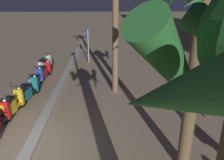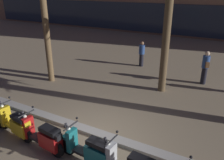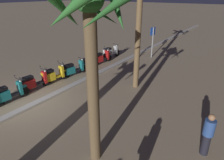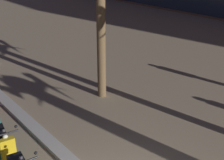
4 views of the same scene
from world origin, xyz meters
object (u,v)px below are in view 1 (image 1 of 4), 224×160
palm_tree_near_sign (202,22)px  scooter_blue_tail_end (36,80)px  scooter_teal_lead_nearest (28,91)px  crossing_sign (88,42)px  scooter_silver_mid_centre (45,64)px  scooter_red_gap_after_mid (44,72)px  scooter_yellow_mid_rear (12,105)px

palm_tree_near_sign → scooter_blue_tail_end: bearing=-136.6°
scooter_teal_lead_nearest → palm_tree_near_sign: bearing=51.1°
crossing_sign → scooter_blue_tail_end: bearing=-25.2°
scooter_silver_mid_centre → scooter_red_gap_after_mid: (1.56, 0.31, -0.00)m
scooter_yellow_mid_rear → palm_tree_near_sign: palm_tree_near_sign is taller
scooter_red_gap_after_mid → scooter_blue_tail_end: bearing=-1.8°
scooter_silver_mid_centre → palm_tree_near_sign: bearing=33.3°
scooter_teal_lead_nearest → crossing_sign: size_ratio=0.75×
scooter_red_gap_after_mid → crossing_sign: crossing_sign is taller
scooter_silver_mid_centre → scooter_teal_lead_nearest: 4.40m
scooter_silver_mid_centre → scooter_red_gap_after_mid: scooter_red_gap_after_mid is taller
scooter_silver_mid_centre → palm_tree_near_sign: (8.86, 5.82, 3.37)m
crossing_sign → scooter_silver_mid_centre: bearing=-51.9°
scooter_teal_lead_nearest → palm_tree_near_sign: 7.88m
scooter_blue_tail_end → scooter_yellow_mid_rear: (2.87, -0.13, 0.02)m
scooter_blue_tail_end → scooter_red_gap_after_mid: bearing=178.2°
scooter_red_gap_after_mid → scooter_teal_lead_nearest: (2.83, -0.02, -0.01)m
palm_tree_near_sign → scooter_red_gap_after_mid: bearing=-143.0°
scooter_blue_tail_end → scooter_yellow_mid_rear: size_ratio=1.01×
scooter_blue_tail_end → scooter_teal_lead_nearest: (1.41, 0.02, 0.00)m
scooter_yellow_mid_rear → scooter_red_gap_after_mid: bearing=177.7°
scooter_red_gap_after_mid → palm_tree_near_sign: (7.30, 5.51, 3.37)m
scooter_red_gap_after_mid → scooter_yellow_mid_rear: 4.30m
scooter_yellow_mid_rear → crossing_sign: crossing_sign is taller
scooter_red_gap_after_mid → scooter_silver_mid_centre: bearing=-168.7°
scooter_teal_lead_nearest → crossing_sign: 6.96m
scooter_blue_tail_end → crossing_sign: bearing=154.8°
scooter_teal_lead_nearest → scooter_yellow_mid_rear: size_ratio=1.02×
scooter_teal_lead_nearest → palm_tree_near_sign: (4.47, 5.53, 3.38)m
palm_tree_near_sign → crossing_sign: bearing=-163.8°
scooter_blue_tail_end → palm_tree_near_sign: bearing=43.4°
scooter_silver_mid_centre → scooter_red_gap_after_mid: 1.59m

